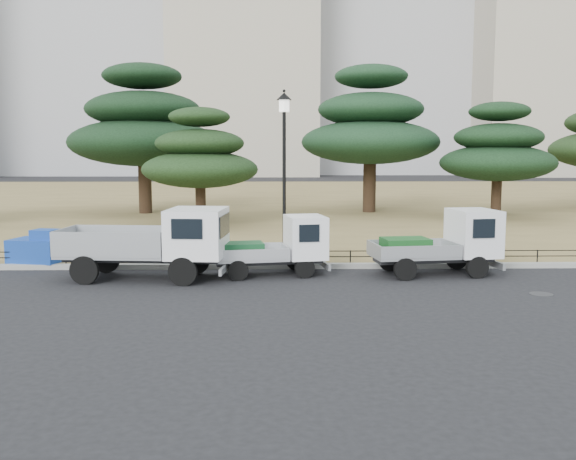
{
  "coord_description": "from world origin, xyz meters",
  "views": [
    {
      "loc": [
        -0.38,
        -17.33,
        3.67
      ],
      "look_at": [
        0.0,
        2.0,
        1.3
      ],
      "focal_mm": 40.0,
      "sensor_mm": 36.0,
      "label": 1
    }
  ],
  "objects_px": {
    "truck_kei_rear": "(444,242)",
    "truck_large": "(154,240)",
    "truck_kei_front": "(279,246)",
    "street_lamp": "(284,149)",
    "tarp_pile": "(38,249)"
  },
  "relations": [
    {
      "from": "tarp_pile",
      "to": "truck_large",
      "type": "bearing_deg",
      "value": -27.76
    },
    {
      "from": "street_lamp",
      "to": "truck_large",
      "type": "bearing_deg",
      "value": -153.13
    },
    {
      "from": "truck_kei_front",
      "to": "truck_kei_rear",
      "type": "height_order",
      "value": "truck_kei_rear"
    },
    {
      "from": "truck_kei_front",
      "to": "street_lamp",
      "type": "relative_size",
      "value": 0.66
    },
    {
      "from": "truck_kei_front",
      "to": "street_lamp",
      "type": "distance_m",
      "value": 3.18
    },
    {
      "from": "truck_large",
      "to": "truck_kei_rear",
      "type": "height_order",
      "value": "truck_large"
    },
    {
      "from": "truck_kei_rear",
      "to": "truck_large",
      "type": "bearing_deg",
      "value": 176.14
    },
    {
      "from": "truck_kei_front",
      "to": "tarp_pile",
      "type": "relative_size",
      "value": 1.95
    },
    {
      "from": "truck_large",
      "to": "tarp_pile",
      "type": "distance_m",
      "value": 4.7
    },
    {
      "from": "street_lamp",
      "to": "truck_kei_front",
      "type": "bearing_deg",
      "value": -97.8
    },
    {
      "from": "street_lamp",
      "to": "tarp_pile",
      "type": "height_order",
      "value": "street_lamp"
    },
    {
      "from": "street_lamp",
      "to": "tarp_pile",
      "type": "xyz_separation_m",
      "value": [
        -7.9,
        0.26,
        -3.19
      ]
    },
    {
      "from": "truck_kei_rear",
      "to": "street_lamp",
      "type": "distance_m",
      "value": 5.69
    },
    {
      "from": "truck_large",
      "to": "truck_kei_rear",
      "type": "distance_m",
      "value": 8.56
    },
    {
      "from": "truck_kei_rear",
      "to": "street_lamp",
      "type": "relative_size",
      "value": 0.73
    }
  ]
}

